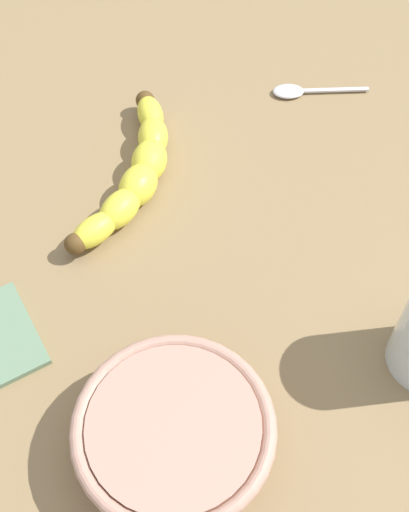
{
  "coord_description": "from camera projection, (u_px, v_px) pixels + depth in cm",
  "views": [
    {
      "loc": [
        -10.16,
        -36.23,
        56.31
      ],
      "look_at": [
        0.15,
        -2.35,
        5.0
      ],
      "focal_mm": 46.85,
      "sensor_mm": 36.0,
      "label": 1
    }
  ],
  "objects": [
    {
      "name": "banana",
      "position": [
        136.0,
        171.0,
        0.69
      ],
      "size": [
        13.88,
        19.68,
        3.65
      ],
      "rotation": [
        0.0,
        0.0,
        0.99
      ],
      "color": "yellow",
      "rests_on": "wooden_tabletop"
    },
    {
      "name": "wooden_tabletop",
      "position": [
        196.0,
        258.0,
        0.66
      ],
      "size": [
        120.0,
        120.0,
        3.0
      ],
      "primitive_type": "cube",
      "color": "olive",
      "rests_on": "ground"
    },
    {
      "name": "ceramic_bowl",
      "position": [
        174.0,
        434.0,
        0.52
      ],
      "size": [
        15.77,
        15.77,
        4.99
      ],
      "color": "tan",
      "rests_on": "wooden_tabletop"
    },
    {
      "name": "teaspoon",
      "position": [
        294.0,
        91.0,
        0.78
      ],
      "size": [
        11.21,
        4.2,
        0.8
      ],
      "rotation": [
        0.0,
        0.0,
        2.89
      ],
      "color": "silver",
      "rests_on": "wooden_tabletop"
    }
  ]
}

